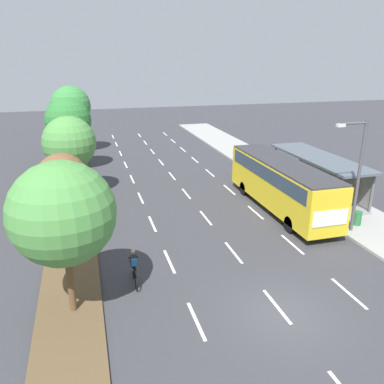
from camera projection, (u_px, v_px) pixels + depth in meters
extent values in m
plane|color=#38383D|center=(284.00, 315.00, 15.55)|extent=(140.00, 140.00, 0.00)
cube|color=brown|center=(74.00, 184.00, 31.60)|extent=(2.60, 52.00, 0.12)
cube|color=#9E9E99|center=(269.00, 168.00, 36.08)|extent=(4.50, 52.00, 0.15)
cube|color=white|center=(196.00, 321.00, 15.21)|extent=(0.14, 2.43, 0.01)
cube|color=white|center=(169.00, 261.00, 19.66)|extent=(0.14, 2.43, 0.01)
cube|color=white|center=(152.00, 224.00, 24.11)|extent=(0.14, 2.43, 0.01)
cube|color=white|center=(141.00, 198.00, 28.56)|extent=(0.14, 2.43, 0.01)
cube|color=white|center=(132.00, 179.00, 33.01)|extent=(0.14, 2.43, 0.01)
cube|color=white|center=(126.00, 165.00, 37.46)|extent=(0.14, 2.43, 0.01)
cube|color=white|center=(121.00, 153.00, 41.91)|extent=(0.14, 2.43, 0.01)
cube|color=white|center=(116.00, 144.00, 46.36)|extent=(0.14, 2.43, 0.01)
cube|color=white|center=(113.00, 137.00, 50.81)|extent=(0.14, 2.43, 0.01)
cube|color=white|center=(277.00, 306.00, 16.10)|extent=(0.14, 2.43, 0.01)
cube|color=white|center=(234.00, 252.00, 20.55)|extent=(0.14, 2.43, 0.01)
cube|color=white|center=(206.00, 218.00, 25.01)|extent=(0.14, 2.43, 0.01)
cube|color=white|center=(186.00, 194.00, 29.46)|extent=(0.14, 2.43, 0.01)
cube|color=white|center=(172.00, 176.00, 33.91)|extent=(0.14, 2.43, 0.01)
cube|color=white|center=(161.00, 162.00, 38.36)|extent=(0.14, 2.43, 0.01)
cube|color=white|center=(152.00, 151.00, 42.81)|extent=(0.14, 2.43, 0.01)
cube|color=white|center=(145.00, 143.00, 47.26)|extent=(0.14, 2.43, 0.01)
cube|color=white|center=(139.00, 135.00, 51.71)|extent=(0.14, 2.43, 0.01)
cube|color=white|center=(349.00, 293.00, 17.00)|extent=(0.14, 2.43, 0.01)
cube|color=white|center=(292.00, 244.00, 21.45)|extent=(0.14, 2.43, 0.01)
cube|color=white|center=(255.00, 212.00, 25.90)|extent=(0.14, 2.43, 0.01)
cube|color=white|center=(229.00, 190.00, 30.35)|extent=(0.14, 2.43, 0.01)
cube|color=white|center=(210.00, 173.00, 34.80)|extent=(0.14, 2.43, 0.01)
cube|color=white|center=(195.00, 160.00, 39.25)|extent=(0.14, 2.43, 0.01)
cube|color=white|center=(183.00, 149.00, 43.70)|extent=(0.14, 2.43, 0.01)
cube|color=white|center=(173.00, 141.00, 48.15)|extent=(0.14, 2.43, 0.01)
cube|color=white|center=(165.00, 134.00, 52.60)|extent=(0.14, 2.43, 0.01)
cube|color=gray|center=(315.00, 193.00, 29.03)|extent=(2.60, 9.32, 0.10)
cylinder|color=#56565B|center=(340.00, 197.00, 24.28)|extent=(0.16, 0.16, 2.60)
cylinder|color=#56565B|center=(275.00, 162.00, 32.30)|extent=(0.16, 0.16, 2.60)
cylinder|color=#56565B|center=(372.00, 193.00, 24.88)|extent=(0.16, 0.16, 2.60)
cylinder|color=#56565B|center=(300.00, 160.00, 32.90)|extent=(0.16, 0.16, 2.60)
cube|color=gray|center=(332.00, 174.00, 28.91)|extent=(0.10, 8.86, 2.34)
cube|color=#4C5660|center=(319.00, 158.00, 28.14)|extent=(2.90, 9.72, 0.16)
cube|color=yellow|center=(281.00, 184.00, 25.79)|extent=(2.50, 11.20, 2.80)
cube|color=#2D3D4C|center=(282.00, 171.00, 25.51)|extent=(2.54, 10.30, 0.90)
cube|color=#333338|center=(282.00, 163.00, 25.31)|extent=(2.45, 10.98, 0.12)
cube|color=#2D3D4C|center=(247.00, 159.00, 30.79)|extent=(2.25, 0.06, 1.54)
cube|color=white|center=(330.00, 218.00, 20.75)|extent=(2.12, 0.04, 0.90)
cylinder|color=black|center=(244.00, 188.00, 29.11)|extent=(0.30, 1.00, 1.00)
cylinder|color=black|center=(271.00, 186.00, 29.67)|extent=(0.30, 1.00, 1.00)
cylinder|color=black|center=(290.00, 224.00, 22.80)|extent=(0.30, 1.00, 1.00)
cylinder|color=black|center=(323.00, 220.00, 23.36)|extent=(0.30, 1.00, 1.00)
torus|color=black|center=(133.00, 271.00, 18.11)|extent=(0.06, 0.72, 0.72)
torus|color=black|center=(136.00, 283.00, 17.11)|extent=(0.06, 0.72, 0.72)
cylinder|color=black|center=(134.00, 271.00, 17.52)|extent=(0.05, 0.94, 0.05)
cylinder|color=black|center=(135.00, 276.00, 17.49)|extent=(0.05, 0.57, 0.42)
cylinder|color=black|center=(135.00, 273.00, 17.33)|extent=(0.04, 0.04, 0.40)
cube|color=black|center=(135.00, 269.00, 17.27)|extent=(0.12, 0.24, 0.06)
cylinder|color=black|center=(132.00, 261.00, 17.89)|extent=(0.46, 0.04, 0.04)
cube|color=black|center=(134.00, 261.00, 17.32)|extent=(0.30, 0.36, 0.59)
cube|color=#23669E|center=(134.00, 262.00, 17.17)|extent=(0.26, 0.26, 0.42)
sphere|color=tan|center=(133.00, 251.00, 17.29)|extent=(0.20, 0.20, 0.20)
cylinder|color=#4C4C56|center=(132.00, 269.00, 17.40)|extent=(0.12, 0.42, 0.25)
cylinder|color=#4C4C56|center=(131.00, 272.00, 17.64)|extent=(0.10, 0.17, 0.41)
cylinder|color=#4C4C56|center=(137.00, 268.00, 17.46)|extent=(0.12, 0.42, 0.25)
cylinder|color=#4C4C56|center=(137.00, 272.00, 17.70)|extent=(0.10, 0.17, 0.41)
cylinder|color=black|center=(129.00, 258.00, 17.46)|extent=(0.09, 0.47, 0.28)
cylinder|color=black|center=(137.00, 257.00, 17.55)|extent=(0.09, 0.47, 0.28)
cylinder|color=brown|center=(70.00, 280.00, 15.27)|extent=(0.28, 0.28, 2.71)
sphere|color=#4C8E42|center=(62.00, 214.00, 14.33)|extent=(4.01, 4.01, 4.01)
cylinder|color=brown|center=(67.00, 216.00, 21.86)|extent=(0.28, 0.28, 2.38)
sphere|color=brown|center=(62.00, 179.00, 21.13)|extent=(2.82, 2.82, 2.82)
cylinder|color=brown|center=(73.00, 178.00, 28.54)|extent=(0.28, 0.28, 2.52)
sphere|color=#4C8E42|center=(69.00, 143.00, 27.66)|extent=(3.80, 3.80, 3.80)
cylinder|color=brown|center=(72.00, 153.00, 35.04)|extent=(0.28, 0.28, 2.95)
sphere|color=#2D7533|center=(68.00, 120.00, 34.06)|extent=(4.02, 4.02, 4.02)
cylinder|color=brown|center=(74.00, 136.00, 41.63)|extent=(0.28, 0.28, 3.36)
sphere|color=#38843D|center=(71.00, 106.00, 40.57)|extent=(4.15, 4.15, 4.15)
cylinder|color=#4C4C51|center=(358.00, 178.00, 21.79)|extent=(0.18, 0.18, 6.50)
cylinder|color=#4C4C51|center=(354.00, 123.00, 20.57)|extent=(1.60, 0.12, 0.12)
cube|color=silver|center=(341.00, 125.00, 20.38)|extent=(0.44, 0.24, 0.16)
cylinder|color=#286B38|center=(357.00, 218.00, 23.50)|extent=(0.52, 0.52, 0.85)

